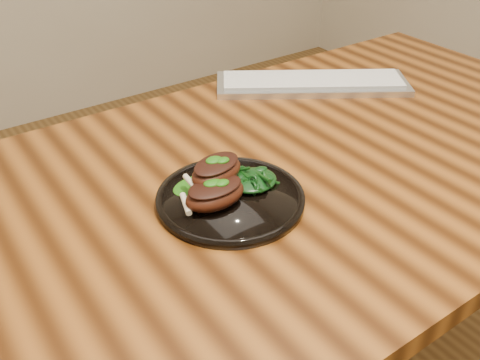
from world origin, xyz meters
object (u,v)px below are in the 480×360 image
greens_heap (253,177)px  keyboard (312,83)px  lamb_chop_front (215,193)px  plate (230,198)px  desk (269,208)px

greens_heap → keyboard: size_ratio=0.19×
lamb_chop_front → greens_heap: bearing=8.8°
plate → greens_heap: size_ratio=2.88×
lamb_chop_front → greens_heap: 0.08m
plate → lamb_chop_front: 0.05m
desk → greens_heap: (-0.06, -0.03, 0.11)m
desk → keyboard: size_ratio=3.53×
plate → lamb_chop_front: bearing=-166.5°
plate → desk: bearing=19.0°
desk → lamb_chop_front: size_ratio=14.57×
keyboard → desk: bearing=-142.4°
desk → greens_heap: bearing=-152.0°
greens_heap → keyboard: 0.47m
greens_heap → keyboard: greens_heap is taller
plate → keyboard: bearing=33.3°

